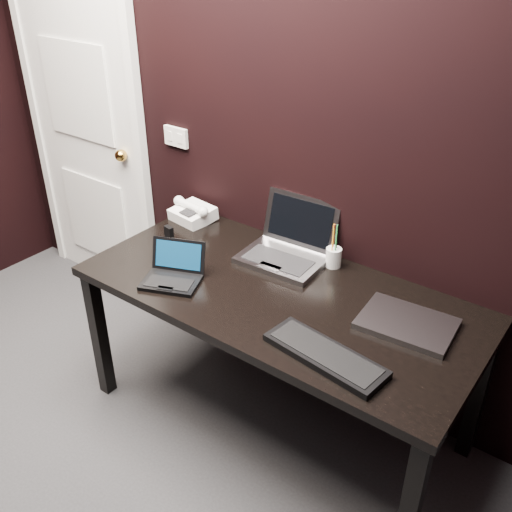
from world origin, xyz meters
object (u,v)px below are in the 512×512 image
Objects in this scene: door at (85,126)px; netbook at (173,274)px; desk at (277,306)px; desk_phone at (192,213)px; pen_cup at (334,257)px; closed_laptop at (407,323)px; mobile_phone at (169,239)px; silver_laptop at (287,249)px; ext_keyboard at (325,355)px.

door reaches higher than netbook.
desk is 0.79m from desk_phone.
pen_cup is (0.49, 0.52, 0.02)m from netbook.
desk_phone is at bearing -6.12° from door.
door is at bearing 177.98° from pen_cup.
closed_laptop is 1.49× the size of desk_phone.
desk_phone is 2.47× the size of mobile_phone.
door is 5.47× the size of silver_laptop.
desk is 4.35× the size of silver_laptop.
mobile_phone is at bearing 179.46° from desk.
closed_laptop is at bearing 17.65° from netbook.
desk_phone is at bearing -177.37° from pen_cup.
door is at bearing 159.95° from mobile_phone.
netbook is (-0.41, -0.20, 0.11)m from desk.
ext_keyboard is at bearing -33.60° from desk.
netbook is 0.31m from mobile_phone.
closed_laptop is at bearing -8.15° from desk_phone.
mobile_phone is at bearing -154.77° from silver_laptop.
desk is at bearing -63.66° from silver_laptop.
pen_cup is (1.73, -0.06, -0.26)m from door.
door is at bearing 155.03° from netbook.
netbook is 0.79m from ext_keyboard.
desk_phone is 0.81m from pen_cup.
mobile_phone is at bearing -156.85° from pen_cup.
pen_cup is (0.72, 0.31, 0.01)m from mobile_phone.
desk is (1.65, -0.38, -0.38)m from door.
door is 1.11m from mobile_phone.
closed_laptop reaches higher than desk.
desk is 5.61× the size of netbook.
door is 5.79× the size of closed_laptop.
silver_laptop is at bearing -2.68° from desk_phone.
desk is 0.47m from ext_keyboard.
door is at bearing 167.18° from desk.
netbook reaches higher than closed_laptop.
silver_laptop is 0.61m from desk_phone.
mobile_phone is at bearing 137.83° from netbook.
netbook is 0.58m from desk_phone.
netbook is at bearing 176.42° from ext_keyboard.
door is 1.55m from silver_laptop.
pen_cup is (-0.30, 0.57, 0.03)m from ext_keyboard.
ext_keyboard is 4.68× the size of mobile_phone.
desk is at bearing -169.84° from closed_laptop.
desk_phone reaches higher than desk.
desk is at bearing -12.82° from door.
pen_cup is at bearing 154.15° from closed_laptop.
door is at bearing 162.81° from ext_keyboard.
ext_keyboard is 0.38m from closed_laptop.
closed_laptop is (0.53, 0.10, 0.09)m from desk.
silver_laptop is at bearing -4.75° from door.
ext_keyboard is at bearing -25.49° from desk_phone.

